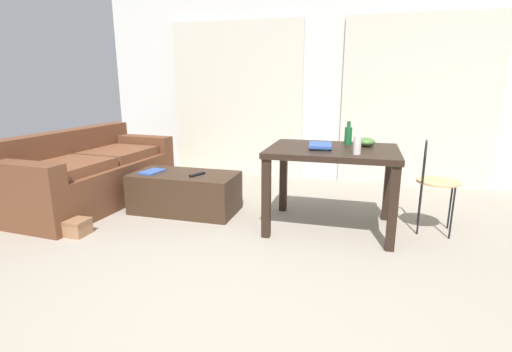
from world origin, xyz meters
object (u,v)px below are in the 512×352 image
object	(u,v)px
magazine	(152,172)
book_stack	(321,146)
wire_chair	(431,174)
couch	(90,175)
tv_remote_primary	(197,174)
shoebox	(70,226)
bowl	(366,142)
bottle_near	(348,135)
craft_table	(332,160)
coffee_table	(185,192)
bottle_far	(357,145)

from	to	relation	value
magazine	book_stack	bearing A→B (deg)	5.73
wire_chair	couch	bearing A→B (deg)	-178.37
tv_remote_primary	magazine	size ratio (longest dim) A/B	0.71
couch	shoebox	size ratio (longest dim) A/B	5.85
bowl	bottle_near	bearing A→B (deg)	161.30
craft_table	book_stack	bearing A→B (deg)	-158.90
coffee_table	book_stack	bearing A→B (deg)	-4.26
coffee_table	tv_remote_primary	world-z (taller)	tv_remote_primary
couch	magazine	bearing A→B (deg)	-3.78
craft_table	tv_remote_primary	bearing A→B (deg)	179.01
bottle_near	book_stack	distance (m)	0.36
shoebox	book_stack	bearing A→B (deg)	19.25
craft_table	bowl	xyz separation A→B (m)	(0.28, 0.18, 0.15)
craft_table	coffee_table	bearing A→B (deg)	177.56
couch	craft_table	bearing A→B (deg)	-1.45
shoebox	tv_remote_primary	bearing A→B (deg)	42.10
couch	wire_chair	xyz separation A→B (m)	(3.48, 0.10, 0.21)
book_stack	coffee_table	bearing A→B (deg)	175.74
book_stack	bottle_near	bearing A→B (deg)	50.78
couch	shoebox	xyz separation A→B (m)	(0.43, -0.84, -0.24)
coffee_table	wire_chair	xyz separation A→B (m)	(2.33, 0.10, 0.32)
wire_chair	bottle_near	xyz separation A→B (m)	(-0.73, 0.07, 0.31)
bottle_far	magazine	distance (m)	2.08
craft_table	magazine	bearing A→B (deg)	179.60
couch	coffee_table	bearing A→B (deg)	-0.16
bottle_far	book_stack	world-z (taller)	bottle_far
bottle_near	tv_remote_primary	size ratio (longest dim) A/B	1.18
craft_table	shoebox	world-z (taller)	craft_table
bottle_near	book_stack	bearing A→B (deg)	-129.22
book_stack	shoebox	bearing A→B (deg)	-160.75
couch	craft_table	xyz separation A→B (m)	(2.63, -0.07, 0.32)
shoebox	magazine	bearing A→B (deg)	63.94
bottle_near	magazine	size ratio (longest dim) A/B	0.83
couch	bowl	xyz separation A→B (m)	(2.91, 0.11, 0.47)
bottle_far	bottle_near	bearing A→B (deg)	100.69
craft_table	wire_chair	world-z (taller)	wire_chair
coffee_table	shoebox	bearing A→B (deg)	-130.74
bottle_far	book_stack	bearing A→B (deg)	146.52
book_stack	magazine	bearing A→B (deg)	178.26
couch	book_stack	world-z (taller)	same
book_stack	tv_remote_primary	distance (m)	1.27
magazine	tv_remote_primary	bearing A→B (deg)	8.65
tv_remote_primary	book_stack	bearing A→B (deg)	19.42
craft_table	wire_chair	distance (m)	0.87
coffee_table	craft_table	distance (m)	1.54
bottle_near	magazine	distance (m)	1.99
coffee_table	wire_chair	world-z (taller)	wire_chair
couch	magazine	distance (m)	0.82
coffee_table	shoebox	xyz separation A→B (m)	(-0.72, -0.83, -0.13)
couch	bottle_far	world-z (taller)	bottle_far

